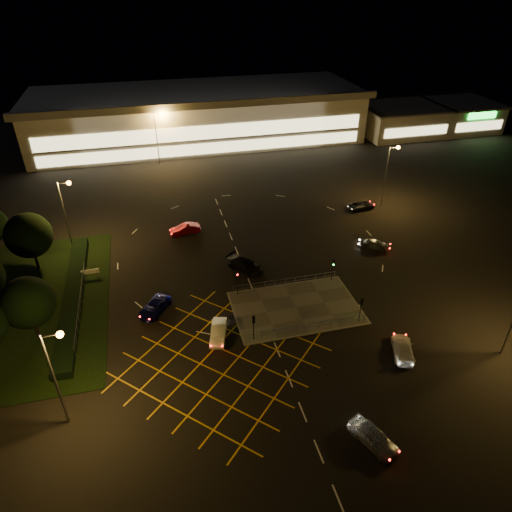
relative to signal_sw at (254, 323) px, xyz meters
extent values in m
plane|color=black|center=(4.00, 5.99, -2.37)|extent=(180.00, 180.00, 0.00)
cube|color=#4C4944|center=(6.00, 3.99, -2.31)|extent=(14.00, 9.00, 0.12)
cube|color=black|center=(-24.00, 11.99, -2.33)|extent=(18.00, 30.00, 0.08)
cube|color=black|center=(-19.00, 11.99, -1.87)|extent=(2.00, 26.00, 1.00)
cube|color=beige|center=(4.00, 67.99, 2.63)|extent=(70.00, 25.00, 10.00)
cube|color=slate|center=(4.00, 67.99, 7.83)|extent=(72.00, 26.50, 0.60)
cube|color=#FFEAA5|center=(4.00, 55.44, 2.63)|extent=(66.00, 0.20, 3.00)
cube|color=#FFEAA5|center=(4.00, 55.44, -0.57)|extent=(66.00, 0.20, 2.20)
cube|color=beige|center=(50.00, 59.99, 0.63)|extent=(18.00, 14.00, 6.00)
cube|color=slate|center=(50.00, 59.99, 3.78)|extent=(18.80, 14.80, 0.40)
cube|color=#FFEAA5|center=(50.00, 52.94, 0.23)|extent=(15.30, 0.20, 2.00)
cube|color=beige|center=(66.00, 59.99, 0.63)|extent=(14.00, 14.00, 6.00)
cube|color=slate|center=(66.00, 59.99, 3.78)|extent=(14.80, 14.80, 0.40)
cube|color=#FFEAA5|center=(66.00, 52.94, 0.23)|extent=(11.90, 0.20, 2.00)
cube|color=#19E533|center=(66.00, 52.84, 2.63)|extent=(7.00, 0.30, 1.40)
cylinder|color=slate|center=(-18.00, -6.01, 2.63)|extent=(0.20, 0.20, 10.00)
cylinder|color=slate|center=(-17.30, -6.01, 7.43)|extent=(1.40, 0.12, 0.12)
sphere|color=orange|center=(-16.60, -6.01, 7.38)|extent=(0.56, 0.56, 0.56)
cylinder|color=slate|center=(-20.00, 23.99, 2.63)|extent=(0.20, 0.20, 10.00)
cylinder|color=slate|center=(-19.30, 23.99, 7.43)|extent=(1.40, 0.12, 0.12)
sphere|color=orange|center=(-18.60, 23.99, 7.38)|extent=(0.56, 0.56, 0.56)
cylinder|color=slate|center=(28.00, 25.99, 2.63)|extent=(0.20, 0.20, 10.00)
cylinder|color=slate|center=(28.70, 25.99, 7.43)|extent=(1.40, 0.12, 0.12)
sphere|color=orange|center=(29.40, 25.99, 7.38)|extent=(0.56, 0.56, 0.56)
cylinder|color=slate|center=(-6.00, 53.99, 2.63)|extent=(0.20, 0.20, 10.00)
cylinder|color=slate|center=(-5.30, 53.99, 7.43)|extent=(1.40, 0.12, 0.12)
sphere|color=orange|center=(-4.60, 53.99, 7.38)|extent=(0.56, 0.56, 0.56)
cylinder|color=slate|center=(34.00, 55.99, 2.63)|extent=(0.20, 0.20, 10.00)
cylinder|color=slate|center=(34.70, 55.99, 7.43)|extent=(1.40, 0.12, 0.12)
sphere|color=orange|center=(35.40, 55.99, 7.38)|extent=(0.56, 0.56, 0.56)
cylinder|color=black|center=(0.00, -0.01, -0.75)|extent=(0.10, 0.10, 3.00)
cube|color=black|center=(0.00, -0.01, 0.45)|extent=(0.28, 0.18, 0.90)
sphere|color=#19FF33|center=(0.00, 0.12, 0.45)|extent=(0.16, 0.16, 0.16)
cylinder|color=black|center=(12.00, -0.01, -0.75)|extent=(0.10, 0.10, 3.00)
cube|color=black|center=(12.00, -0.01, 0.45)|extent=(0.28, 0.18, 0.90)
sphere|color=#19FF33|center=(12.00, 0.12, 0.45)|extent=(0.16, 0.16, 0.16)
cylinder|color=black|center=(0.00, 7.99, -0.75)|extent=(0.10, 0.10, 3.00)
cube|color=black|center=(0.00, 7.99, 0.45)|extent=(0.28, 0.18, 0.90)
sphere|color=#FF0C0C|center=(0.00, 7.86, 0.45)|extent=(0.16, 0.16, 0.16)
cylinder|color=black|center=(12.00, 7.99, -0.75)|extent=(0.10, 0.10, 3.00)
cube|color=black|center=(12.00, 7.99, 0.45)|extent=(0.28, 0.18, 0.90)
sphere|color=#19FF33|center=(12.00, 7.86, 0.45)|extent=(0.16, 0.16, 0.16)
cylinder|color=black|center=(-24.00, 19.99, -0.93)|extent=(0.36, 0.36, 2.88)
sphere|color=black|center=(-24.00, 19.99, 2.59)|extent=(5.76, 5.76, 5.76)
cylinder|color=black|center=(-22.00, 5.99, -1.02)|extent=(0.36, 0.36, 2.70)
sphere|color=black|center=(-22.00, 5.99, 2.28)|extent=(5.40, 5.40, 5.40)
imported|color=silver|center=(6.58, -14.33, -1.59)|extent=(3.52, 4.89, 1.55)
imported|color=silver|center=(-3.50, 1.37, -1.67)|extent=(2.58, 4.50, 1.40)
imported|color=#0D0D53|center=(-9.80, 7.32, -1.72)|extent=(4.37, 5.03, 1.29)
imported|color=black|center=(2.08, 13.12, -1.60)|extent=(4.92, 5.50, 1.53)
imported|color=#9B9DA1|center=(20.78, 13.94, -1.71)|extent=(4.09, 3.32, 1.31)
imported|color=maroon|center=(-4.34, 24.51, -1.64)|extent=(4.61, 2.17, 1.46)
imported|color=black|center=(24.27, 25.58, -1.75)|extent=(4.75, 2.76, 1.24)
imported|color=#BCBCBC|center=(14.18, -5.60, -1.69)|extent=(3.47, 5.03, 1.35)
camera|label=1|loc=(-8.50, -34.78, 30.97)|focal=32.00mm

